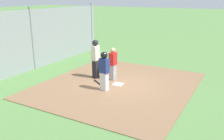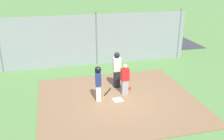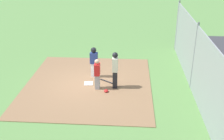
{
  "view_description": "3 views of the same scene",
  "coord_description": "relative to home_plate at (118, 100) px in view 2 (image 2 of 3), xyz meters",
  "views": [
    {
      "loc": [
        9.22,
        4.83,
        3.91
      ],
      "look_at": [
        -0.13,
        -0.38,
        0.62
      ],
      "focal_mm": 39.25,
      "sensor_mm": 36.0,
      "label": 1
    },
    {
      "loc": [
        2.77,
        10.02,
        5.56
      ],
      "look_at": [
        -0.04,
        -1.26,
        1.05
      ],
      "focal_mm": 40.38,
      "sensor_mm": 36.0,
      "label": 2
    },
    {
      "loc": [
        -12.75,
        -2.12,
        6.48
      ],
      "look_at": [
        -0.25,
        -1.24,
        0.95
      ],
      "focal_mm": 44.64,
      "sensor_mm": 36.0,
      "label": 3
    }
  ],
  "objects": [
    {
      "name": "ground_plane",
      "position": [
        0.0,
        0.0,
        -0.04
      ],
      "size": [
        140.0,
        140.0,
        0.0
      ],
      "primitive_type": "plane",
      "color": "#5B8947"
    },
    {
      "name": "dirt_infield",
      "position": [
        0.0,
        0.0,
        -0.03
      ],
      "size": [
        7.2,
        6.4,
        0.03
      ],
      "primitive_type": "cube",
      "color": "#896647",
      "rests_on": "ground_plane"
    },
    {
      "name": "home_plate",
      "position": [
        0.0,
        0.0,
        0.0
      ],
      "size": [
        0.49,
        0.49,
        0.02
      ],
      "primitive_type": "cube",
      "rotation": [
        0.0,
        0.0,
        0.12
      ],
      "color": "white",
      "rests_on": "dirt_infield"
    },
    {
      "name": "catcher",
      "position": [
        -0.49,
        -0.53,
        0.79
      ],
      "size": [
        0.38,
        0.26,
        1.55
      ],
      "rotation": [
        0.0,
        0.0,
        1.57
      ],
      "color": "#9E9EA3",
      "rests_on": "dirt_infield"
    },
    {
      "name": "umpire",
      "position": [
        -0.32,
        -1.39,
        0.99
      ],
      "size": [
        0.38,
        0.28,
        1.87
      ],
      "rotation": [
        0.0,
        0.0,
        1.56
      ],
      "color": "black",
      "rests_on": "dirt_infield"
    },
    {
      "name": "runner",
      "position": [
        0.87,
        -0.19,
        0.95
      ],
      "size": [
        0.31,
        0.41,
        1.67
      ],
      "rotation": [
        0.0,
        0.0,
        3.0
      ],
      "color": "silver",
      "rests_on": "dirt_infield"
    },
    {
      "name": "baseball_bat",
      "position": [
        0.29,
        -0.9,
        0.02
      ],
      "size": [
        0.51,
        0.71,
        0.06
      ],
      "primitive_type": "cylinder",
      "rotation": [
        0.0,
        1.57,
        4.11
      ],
      "color": "black",
      "rests_on": "dirt_infield"
    },
    {
      "name": "catcher_mask",
      "position": [
        -0.84,
        -0.99,
        0.05
      ],
      "size": [
        0.24,
        0.2,
        0.12
      ],
      "primitive_type": "ellipsoid",
      "color": "red",
      "rests_on": "dirt_infield"
    },
    {
      "name": "backstop_fence",
      "position": [
        0.0,
        -5.19,
        1.56
      ],
      "size": [
        12.0,
        0.1,
        3.35
      ],
      "color": "#93999E",
      "rests_on": "ground_plane"
    },
    {
      "name": "parking_lot",
      "position": [
        0.0,
        -9.28,
        -0.02
      ],
      "size": [
        18.0,
        5.2,
        0.04
      ],
      "primitive_type": "cube",
      "color": "#38383D",
      "rests_on": "ground_plane"
    },
    {
      "name": "parked_car_blue",
      "position": [
        -2.41,
        -9.51,
        0.57
      ],
      "size": [
        4.27,
        2.02,
        1.28
      ],
      "rotation": [
        0.0,
        0.0,
        3.1
      ],
      "color": "#28428C",
      "rests_on": "parking_lot"
    },
    {
      "name": "parked_car_red",
      "position": [
        -0.18,
        -9.59,
        0.57
      ],
      "size": [
        4.21,
        1.91,
        1.28
      ],
      "rotation": [
        0.0,
        0.0,
        0.01
      ],
      "color": "maroon",
      "rests_on": "parking_lot"
    }
  ]
}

